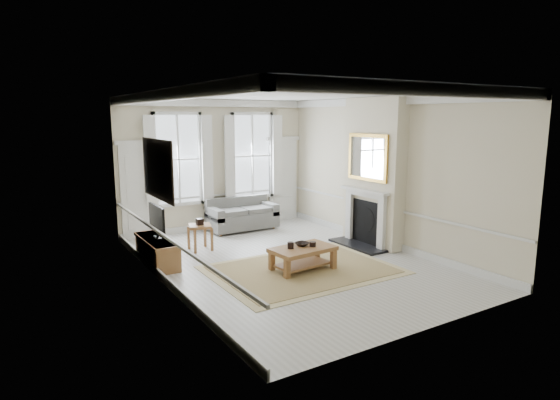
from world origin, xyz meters
TOP-DOWN VIEW (x-y plane):
  - floor at (0.00, 0.00)m, footprint 7.20×7.20m
  - ceiling at (0.00, 0.00)m, footprint 7.20×7.20m
  - back_wall at (0.00, 3.60)m, footprint 5.20×0.00m
  - left_wall at (-2.60, 0.00)m, footprint 0.00×7.20m
  - right_wall at (2.60, 0.00)m, footprint 0.00×7.20m
  - window_left at (-1.05, 3.55)m, footprint 1.26×0.20m
  - window_right at (1.05, 3.55)m, footprint 1.26×0.20m
  - door_left at (-2.05, 3.56)m, footprint 0.90×0.08m
  - door_right at (2.05, 3.56)m, footprint 0.90×0.08m
  - painting at (-2.56, 0.30)m, footprint 0.05×1.66m
  - chimney_breast at (2.43, 0.20)m, footprint 0.35×1.70m
  - hearth at (2.00, 0.20)m, footprint 0.55×1.50m
  - fireplace at (2.20, 0.20)m, footprint 0.21×1.45m
  - mirror at (2.21, 0.20)m, footprint 0.06×1.26m
  - sofa at (0.47, 3.11)m, footprint 1.79×0.87m
  - side_table at (-1.21, 1.83)m, footprint 0.59×0.59m
  - rug at (-0.04, -0.54)m, footprint 3.50×2.60m
  - coffee_table at (-0.04, -0.54)m, footprint 1.29×0.83m
  - ceramic_pot_a at (-0.29, -0.49)m, footprint 0.12×0.12m
  - ceramic_pot_b at (0.16, -0.59)m, footprint 0.13×0.13m
  - bowl at (0.01, -0.44)m, footprint 0.33×0.33m
  - tv_stand at (-2.34, 1.31)m, footprint 0.48×1.50m
  - tv at (-2.32, 1.31)m, footprint 0.08×0.90m

SIDE VIEW (x-z plane):
  - floor at x=0.00m, z-range 0.00..0.00m
  - rug at x=-0.04m, z-range 0.00..0.02m
  - hearth at x=2.00m, z-range 0.00..0.05m
  - tv_stand at x=-2.34m, z-range 0.00..0.54m
  - sofa at x=0.47m, z-range -0.07..0.78m
  - coffee_table at x=-0.04m, z-range 0.15..0.61m
  - side_table at x=-1.21m, z-range 0.18..0.76m
  - bowl at x=0.01m, z-range 0.46..0.53m
  - ceramic_pot_b at x=0.16m, z-range 0.46..0.56m
  - ceramic_pot_a at x=-0.29m, z-range 0.46..0.59m
  - fireplace at x=2.20m, z-range 0.07..1.40m
  - tv at x=-2.32m, z-range 0.59..1.27m
  - door_left at x=-2.05m, z-range 0.00..2.30m
  - door_right at x=2.05m, z-range 0.00..2.30m
  - back_wall at x=0.00m, z-range -0.90..4.30m
  - left_wall at x=-2.60m, z-range -1.90..5.30m
  - right_wall at x=2.60m, z-range -1.90..5.30m
  - chimney_breast at x=2.43m, z-range 0.01..3.39m
  - window_left at x=-1.05m, z-range 0.80..3.00m
  - window_right at x=1.05m, z-range 0.80..3.00m
  - painting at x=-2.56m, z-range 1.52..2.58m
  - mirror at x=2.21m, z-range 1.52..2.58m
  - ceiling at x=0.00m, z-range 3.40..3.40m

